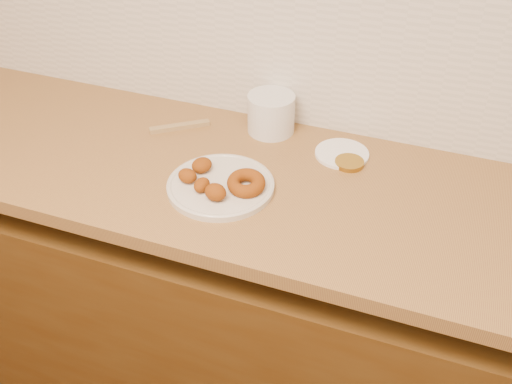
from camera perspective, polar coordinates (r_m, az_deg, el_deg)
base_cabinet at (r=1.82m, az=6.78°, el=-13.28°), size 3.60×0.60×0.77m
butcher_block at (r=1.69m, az=-13.72°, el=3.86°), size 2.30×0.62×0.04m
backsplash at (r=1.57m, az=11.91°, el=14.73°), size 3.60×0.02×0.60m
donut_plate at (r=1.47m, az=-3.39°, el=0.57°), size 0.26×0.26×0.02m
ring_donut at (r=1.43m, az=-0.97°, el=0.88°), size 0.12×0.13×0.04m
fried_dough_chunks at (r=1.45m, az=-5.08°, el=1.22°), size 0.15×0.15×0.04m
plastic_tub at (r=1.67m, az=1.45°, el=7.49°), size 0.14×0.14×0.11m
tub_lid at (r=1.60m, az=8.18°, el=3.63°), size 0.17×0.17×0.01m
brass_jar_lid at (r=1.56m, az=8.88°, el=2.75°), size 0.09×0.09×0.01m
wooden_utensil at (r=1.71m, az=-7.27°, el=6.21°), size 0.15×0.12×0.01m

